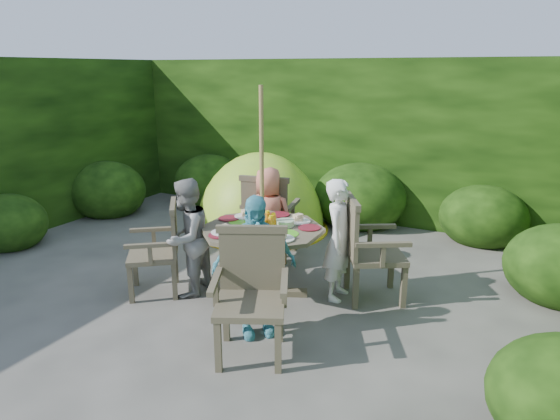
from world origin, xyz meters
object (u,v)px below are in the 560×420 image
at_px(garden_chair_back, 269,216).
at_px(garden_chair_front, 251,291).
at_px(child_right, 339,240).
at_px(child_front, 255,266).
at_px(garden_chair_right, 367,248).
at_px(parasol_pole, 262,196).
at_px(garden_chair_left, 160,248).
at_px(patio_table, 263,238).
at_px(child_back, 268,218).
at_px(child_left, 187,238).
at_px(dome_tent, 260,229).

xyz_separation_m(garden_chair_back, garden_chair_front, (0.91, -1.98, -0.01)).
relative_size(garden_chair_back, child_right, 0.82).
xyz_separation_m(garden_chair_front, child_front, (-0.12, 0.26, 0.11)).
distance_m(garden_chair_right, garden_chair_back, 1.56).
height_order(parasol_pole, garden_chair_left, parasol_pole).
distance_m(patio_table, child_back, 0.80).
xyz_separation_m(garden_chair_right, child_left, (-1.73, -0.76, 0.07)).
bearing_deg(garden_chair_right, patio_table, 83.73).
relative_size(garden_chair_front, child_back, 0.83).
height_order(parasol_pole, garden_chair_front, parasol_pole).
xyz_separation_m(garden_chair_back, child_left, (-0.27, -1.31, 0.07)).
distance_m(garden_chair_back, child_back, 0.29).
height_order(patio_table, parasol_pole, parasol_pole).
height_order(patio_table, garden_chair_right, garden_chair_right).
xyz_separation_m(parasol_pole, child_front, (0.33, -0.73, -0.44)).
relative_size(child_right, dome_tent, 0.55).
relative_size(garden_chair_back, child_front, 0.81).
bearing_deg(parasol_pole, garden_chair_right, 23.61).
xyz_separation_m(patio_table, child_right, (0.73, 0.32, 0.00)).
bearing_deg(patio_table, garden_chair_back, 115.43).
relative_size(child_right, child_left, 1.01).
height_order(child_left, child_back, child_left).
height_order(garden_chair_back, child_front, child_front).
distance_m(child_back, dome_tent, 1.60).
height_order(garden_chair_left, child_front, child_front).
bearing_deg(garden_chair_left, dome_tent, 145.98).
bearing_deg(patio_table, garden_chair_left, -156.84).
bearing_deg(garden_chair_left, child_right, 76.43).
relative_size(garden_chair_back, child_back, 0.85).
bearing_deg(child_back, patio_table, 101.57).
distance_m(patio_table, child_left, 0.80).
relative_size(patio_table, garden_chair_left, 1.81).
height_order(patio_table, child_front, child_front).
bearing_deg(garden_chair_back, child_back, 106.97).
bearing_deg(parasol_pole, patio_table, 36.90).
bearing_deg(dome_tent, parasol_pole, -73.77).
xyz_separation_m(child_left, child_front, (1.06, -0.40, 0.02)).
xyz_separation_m(garden_chair_back, dome_tent, (-0.67, 0.98, -0.57)).
xyz_separation_m(child_front, dome_tent, (-1.46, 2.69, -0.66)).
relative_size(parasol_pole, garden_chair_right, 2.08).
bearing_deg(garden_chair_front, child_right, 52.30).
bearing_deg(garden_chair_back, garden_chair_front, 103.32).
bearing_deg(child_left, patio_table, 109.47).
height_order(child_front, dome_tent, child_front).
distance_m(parasol_pole, garden_chair_front, 1.22).
bearing_deg(child_left, dome_tent, -174.61).
bearing_deg(dome_tent, garden_chair_left, -100.79).
bearing_deg(garden_chair_right, child_right, 82.41).
distance_m(garden_chair_back, dome_tent, 1.32).
bearing_deg(dome_tent, child_left, -93.77).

